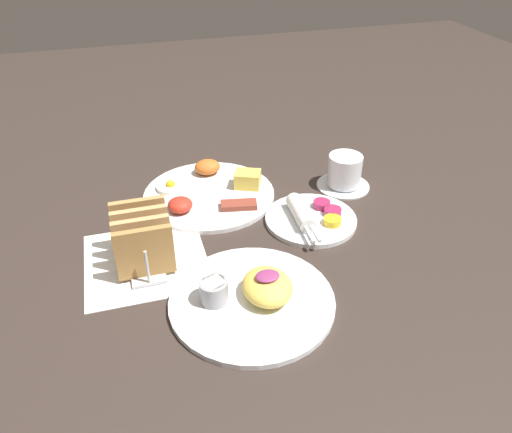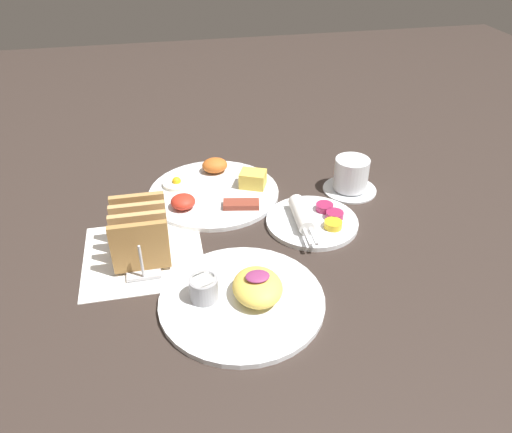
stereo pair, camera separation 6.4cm
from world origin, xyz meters
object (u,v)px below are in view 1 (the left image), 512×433
(plate_condiments, at_px, (311,217))
(plate_breakfast, at_px, (210,192))
(plate_foreground, at_px, (253,296))
(coffee_cup, at_px, (344,173))
(toast_rack, at_px, (143,239))

(plate_condiments, bearing_deg, plate_breakfast, 138.54)
(plate_condiments, xyz_separation_m, plate_foreground, (-0.18, -0.19, 0.00))
(plate_foreground, bearing_deg, plate_breakfast, 90.15)
(plate_breakfast, bearing_deg, coffee_cup, -8.70)
(toast_rack, bearing_deg, plate_breakfast, 50.39)
(plate_foreground, relative_size, toast_rack, 1.87)
(plate_breakfast, bearing_deg, plate_foreground, -89.85)
(plate_breakfast, xyz_separation_m, toast_rack, (-0.16, -0.19, 0.04))
(plate_condiments, relative_size, toast_rack, 1.31)
(plate_breakfast, xyz_separation_m, plate_foreground, (0.00, -0.35, 0.00))
(plate_foreground, distance_m, coffee_cup, 0.43)
(plate_condiments, bearing_deg, plate_foreground, -132.32)
(plate_foreground, height_order, coffee_cup, coffee_cup)
(plate_foreground, distance_m, toast_rack, 0.23)
(toast_rack, height_order, coffee_cup, toast_rack)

